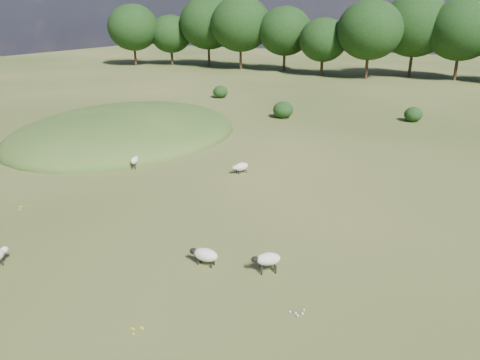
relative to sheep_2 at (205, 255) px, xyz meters
name	(u,v)px	position (x,y,z in m)	size (l,w,h in m)	color
ground	(304,129)	(-3.82, 22.68, -0.43)	(160.00, 160.00, 0.00)	#304816
mound	(126,134)	(-15.82, 14.68, -0.43)	(16.00, 20.00, 4.00)	#33561E
treeline	(381,31)	(-4.88, 58.11, 6.13)	(96.28, 14.66, 11.70)	black
shrubs	(291,104)	(-7.28, 28.90, 0.26)	(22.53, 8.45, 1.50)	black
sheep_2	(205,255)	(0.00, 0.00, 0.00)	(1.20, 0.56, 0.69)	beige
sheep_3	(241,167)	(-3.53, 10.24, -0.02)	(0.86, 1.16, 0.65)	beige
sheep_4	(267,259)	(2.35, 0.53, 0.13)	(1.10, 0.95, 0.81)	beige
sheep_5	(134,160)	(-9.85, 8.22, 0.07)	(0.72, 1.04, 0.72)	beige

